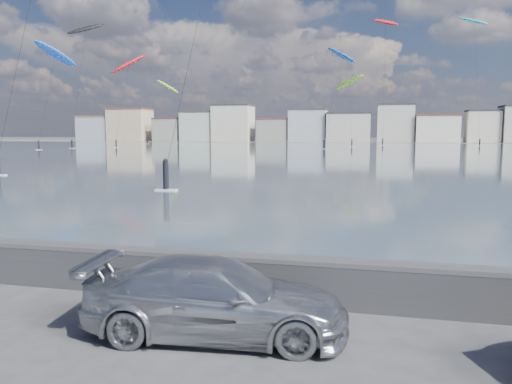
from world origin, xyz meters
TOP-DOWN VIEW (x-y plane):
  - ground at (0.00, 0.00)m, footprint 700.00×700.00m
  - bay_water at (0.00, 91.50)m, footprint 500.00×177.00m
  - far_shore_strip at (0.00, 200.00)m, footprint 500.00×60.00m
  - seawall at (0.00, 2.70)m, footprint 400.00×0.36m
  - far_buildings at (1.31, 186.00)m, footprint 240.79×13.26m
  - car_silver at (1.01, 0.88)m, footprint 4.84×2.35m
  - kitesurfer_0 at (30.03, 147.92)m, footprint 8.78×13.63m
  - kitesurfer_1 at (-68.16, 96.10)m, footprint 8.10×16.66m
  - kitesurfer_4 at (-59.89, 115.46)m, footprint 9.90×17.89m
  - kitesurfer_5 at (5.86, 147.87)m, footprint 8.78×13.10m
  - kitesurfer_7 at (-3.53, 135.05)m, footprint 9.31×18.22m
  - kitesurfer_11 at (-4.62, 116.49)m, footprint 8.50×18.32m
  - kitesurfer_14 at (-63.37, 101.30)m, footprint 8.77×10.81m
  - kitesurfer_17 at (-66.07, 155.34)m, footprint 7.14×19.86m

SIDE VIEW (x-z plane):
  - ground at x=0.00m, z-range 0.00..0.00m
  - bay_water at x=0.00m, z-range 0.01..0.01m
  - far_shore_strip at x=0.00m, z-range 0.01..0.01m
  - seawall at x=0.00m, z-range 0.04..1.12m
  - car_silver at x=1.01m, z-range 0.00..1.36m
  - far_buildings at x=1.31m, z-range -1.27..13.33m
  - kitesurfer_7 at x=-3.53m, z-range 7.45..27.06m
  - kitesurfer_17 at x=-66.07m, z-range 8.08..30.15m
  - kitesurfer_1 at x=-68.16m, z-range 8.91..33.85m
  - kitesurfer_4 at x=-59.89m, z-range 9.07..33.70m
  - kitesurfer_11 at x=-4.62m, z-range 9.24..34.32m
  - kitesurfer_14 at x=-63.37m, z-range 12.48..42.52m
  - kitesurfer_0 at x=30.03m, z-range 15.94..52.61m
  - kitesurfer_5 at x=5.86m, z-range 16.30..54.19m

